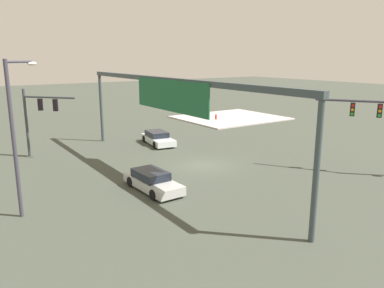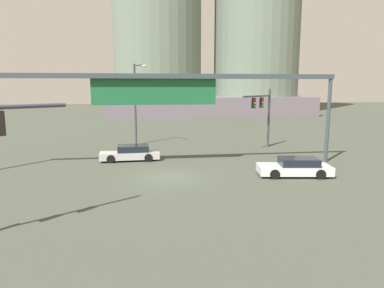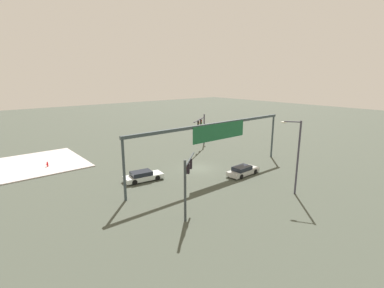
% 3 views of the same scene
% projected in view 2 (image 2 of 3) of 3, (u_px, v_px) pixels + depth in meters
% --- Properties ---
extents(ground_plane, '(195.49, 195.49, 0.00)m').
position_uv_depth(ground_plane, '(169.00, 177.00, 22.73)').
color(ground_plane, '#40463B').
extents(traffic_signal_near_corner, '(3.68, 3.21, 5.61)m').
position_uv_depth(traffic_signal_near_corner, '(263.00, 109.00, 32.78)').
color(traffic_signal_near_corner, '#363D40').
rests_on(traffic_signal_near_corner, ground).
extents(streetlamp_curved_arm, '(1.35, 1.82, 8.02)m').
position_uv_depth(streetlamp_curved_arm, '(136.00, 99.00, 34.52)').
color(streetlamp_curved_arm, '#3D3A49').
rests_on(streetlamp_curved_arm, ground).
extents(overhead_sign_gantry, '(25.61, 0.43, 6.76)m').
position_uv_depth(overhead_sign_gantry, '(162.00, 88.00, 24.84)').
color(overhead_sign_gantry, '#384449').
rests_on(overhead_sign_gantry, ground).
extents(sedan_car_approaching, '(4.72, 1.98, 1.21)m').
position_uv_depth(sedan_car_approaching, '(131.00, 153.00, 27.92)').
color(sedan_car_approaching, '#B6B7B5').
rests_on(sedan_car_approaching, ground).
extents(sedan_car_waiting_far, '(4.94, 2.49, 1.21)m').
position_uv_depth(sedan_car_waiting_far, '(295.00, 167.00, 23.06)').
color(sedan_car_waiting_far, silver).
rests_on(sedan_car_waiting_far, ground).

